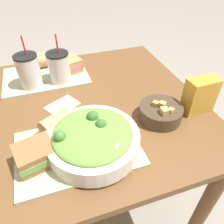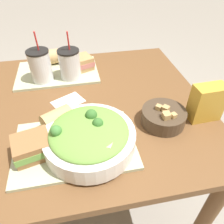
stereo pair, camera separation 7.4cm
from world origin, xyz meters
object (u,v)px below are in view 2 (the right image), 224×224
(baguette_far, at_px, (54,56))
(soup_bowl, at_px, (163,116))
(sandwich_far, at_px, (80,63))
(salad_bowl, at_px, (89,136))
(baguette_near, at_px, (58,119))
(napkin_folded, at_px, (68,102))
(chip_bag, at_px, (207,103))
(drink_cup_red, at_px, (70,65))
(drink_cup_dark, at_px, (41,67))
(sandwich_near, at_px, (32,147))

(baguette_far, bearing_deg, soup_bowl, -150.91)
(sandwich_far, bearing_deg, salad_bowl, -111.33)
(baguette_near, relative_size, napkin_folded, 0.84)
(chip_bag, bearing_deg, drink_cup_red, 139.22)
(drink_cup_dark, bearing_deg, soup_bowl, -40.12)
(sandwich_near, bearing_deg, baguette_near, 40.02)
(sandwich_far, relative_size, drink_cup_dark, 0.62)
(baguette_far, bearing_deg, drink_cup_dark, 155.29)
(soup_bowl, height_order, baguette_far, baguette_far)
(soup_bowl, height_order, sandwich_far, soup_bowl)
(baguette_near, distance_m, drink_cup_dark, 0.35)
(drink_cup_red, height_order, napkin_folded, drink_cup_red)
(soup_bowl, relative_size, drink_cup_red, 0.73)
(baguette_near, distance_m, chip_bag, 0.54)
(sandwich_near, relative_size, drink_cup_red, 0.62)
(drink_cup_dark, bearing_deg, baguette_near, -78.29)
(baguette_near, xyz_separation_m, chip_bag, (0.54, -0.04, 0.02))
(sandwich_far, distance_m, baguette_far, 0.16)
(baguette_near, xyz_separation_m, baguette_far, (-0.02, 0.50, 0.00))
(salad_bowl, height_order, napkin_folded, salad_bowl)
(baguette_near, xyz_separation_m, sandwich_far, (0.11, 0.41, -0.00))
(baguette_far, relative_size, chip_bag, 0.58)
(baguette_far, height_order, drink_cup_dark, drink_cup_dark)
(soup_bowl, bearing_deg, baguette_far, 126.34)
(sandwich_near, bearing_deg, soup_bowl, -5.08)
(soup_bowl, xyz_separation_m, drink_cup_dark, (-0.45, 0.38, 0.05))
(sandwich_near, xyz_separation_m, drink_cup_dark, (0.01, 0.45, 0.04))
(salad_bowl, height_order, drink_cup_red, drink_cup_red)
(soup_bowl, distance_m, baguette_far, 0.67)
(sandwich_far, xyz_separation_m, chip_bag, (0.43, -0.45, 0.03))
(baguette_near, distance_m, baguette_far, 0.50)
(baguette_far, relative_size, drink_cup_red, 0.37)
(baguette_far, distance_m, drink_cup_dark, 0.17)
(salad_bowl, relative_size, drink_cup_dark, 1.28)
(soup_bowl, xyz_separation_m, sandwich_far, (-0.27, 0.45, 0.01))
(sandwich_far, relative_size, drink_cup_red, 0.64)
(napkin_folded, bearing_deg, sandwich_far, 73.24)
(salad_bowl, distance_m, drink_cup_red, 0.45)
(salad_bowl, height_order, sandwich_near, salad_bowl)
(chip_bag, distance_m, napkin_folded, 0.55)
(baguette_near, distance_m, drink_cup_red, 0.35)
(salad_bowl, relative_size, drink_cup_red, 1.33)
(soup_bowl, relative_size, sandwich_near, 1.18)
(sandwich_near, height_order, drink_cup_dark, drink_cup_dark)
(baguette_far, xyz_separation_m, drink_cup_dark, (-0.05, -0.16, 0.03))
(sandwich_far, relative_size, chip_bag, 1.00)
(drink_cup_dark, bearing_deg, drink_cup_red, 0.00)
(baguette_near, bearing_deg, sandwich_far, -44.69)
(baguette_far, relative_size, drink_cup_dark, 0.36)
(sandwich_far, bearing_deg, soup_bowl, -79.08)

